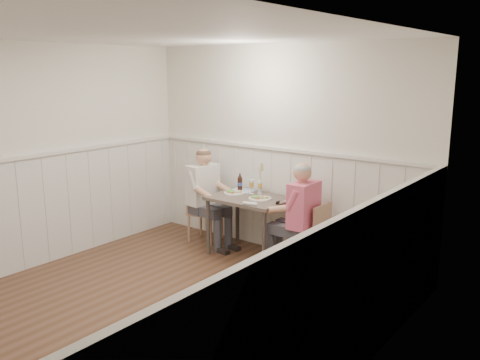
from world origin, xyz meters
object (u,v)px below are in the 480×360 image
(chair_right, at_px, (313,234))
(grass_vase, at_px, (260,179))
(chair_left, at_px, (202,208))
(beer_bottle, at_px, (240,183))
(dining_table, at_px, (250,205))
(man_in_pink, at_px, (300,226))
(diner_cream, at_px, (205,204))

(chair_right, relative_size, grass_vase, 1.95)
(chair_left, bearing_deg, beer_bottle, 13.60)
(dining_table, xyz_separation_m, beer_bottle, (-0.31, 0.20, 0.20))
(man_in_pink, xyz_separation_m, beer_bottle, (-1.07, 0.26, 0.31))
(beer_bottle, bearing_deg, chair_left, -166.40)
(chair_right, height_order, beer_bottle, beer_bottle)
(chair_left, distance_m, grass_vase, 0.98)
(chair_right, xyz_separation_m, diner_cream, (-1.59, -0.08, 0.11))
(diner_cream, relative_size, grass_vase, 3.19)
(chair_left, bearing_deg, grass_vase, 11.55)
(diner_cream, relative_size, beer_bottle, 5.79)
(chair_left, xyz_separation_m, grass_vase, (0.84, 0.17, 0.49))
(man_in_pink, bearing_deg, diner_cream, 178.39)
(dining_table, bearing_deg, man_in_pink, -4.46)
(dining_table, relative_size, man_in_pink, 0.74)
(man_in_pink, relative_size, grass_vase, 3.15)
(dining_table, relative_size, chair_left, 1.16)
(dining_table, bearing_deg, diner_cream, -178.63)
(dining_table, bearing_deg, grass_vase, 94.99)
(chair_right, distance_m, beer_bottle, 1.25)
(dining_table, distance_m, diner_cream, 0.74)
(man_in_pink, distance_m, diner_cream, 1.49)
(chair_right, relative_size, beer_bottle, 3.54)
(dining_table, bearing_deg, chair_right, 4.08)
(dining_table, height_order, grass_vase, grass_vase)
(diner_cream, height_order, beer_bottle, diner_cream)
(chair_left, bearing_deg, dining_table, -4.41)
(man_in_pink, bearing_deg, beer_bottle, 166.46)
(chair_left, height_order, man_in_pink, man_in_pink)
(chair_left, bearing_deg, diner_cream, -33.17)
(chair_right, height_order, diner_cream, diner_cream)
(chair_right, relative_size, chair_left, 0.97)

